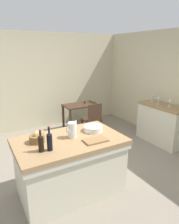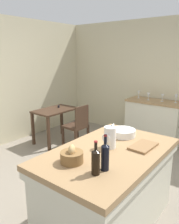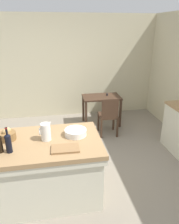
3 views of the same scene
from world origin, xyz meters
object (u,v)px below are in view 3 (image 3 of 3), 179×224
object	(u,v)px
island_table	(44,167)
cutting_board	(65,149)
wooden_chair	(109,115)
writing_desk	(101,101)
bread_basket	(7,135)
pitcher	(46,132)
wine_bottle_dark	(8,142)
wash_bowl	(76,132)

from	to	relation	value
island_table	cutting_board	xyz separation A→B (m)	(0.30, -0.25, 0.42)
wooden_chair	cutting_board	size ratio (longest dim) A/B	2.64
island_table	cutting_board	bearing A→B (deg)	-40.00
island_table	writing_desk	size ratio (longest dim) A/B	1.73
island_table	bread_basket	size ratio (longest dim) A/B	7.32
island_table	pitcher	distance (m)	0.53
cutting_board	wine_bottle_dark	distance (m)	0.67
pitcher	cutting_board	size ratio (longest dim) A/B	0.81
wooden_chair	pitcher	size ratio (longest dim) A/B	3.25
pitcher	bread_basket	world-z (taller)	pitcher
wooden_chair	wash_bowl	size ratio (longest dim) A/B	2.97
writing_desk	pitcher	size ratio (longest dim) A/B	3.30
wooden_chair	wash_bowl	distance (m)	1.82
wooden_chair	island_table	bearing A→B (deg)	-129.96
island_table	cutting_board	distance (m)	0.57
island_table	wash_bowl	world-z (taller)	wash_bowl
island_table	bread_basket	bearing A→B (deg)	163.84
island_table	wine_bottle_dark	bearing A→B (deg)	-151.92
wooden_chair	writing_desk	bearing A→B (deg)	92.10
writing_desk	wine_bottle_dark	world-z (taller)	wine_bottle_dark
writing_desk	wooden_chair	bearing A→B (deg)	-87.90
wash_bowl	pitcher	bearing A→B (deg)	-171.10
wooden_chair	wine_bottle_dark	xyz separation A→B (m)	(-1.71, -1.81, 0.53)
pitcher	wine_bottle_dark	bearing A→B (deg)	-152.07
writing_desk	wash_bowl	bearing A→B (deg)	-112.20
pitcher	bread_basket	size ratio (longest dim) A/B	1.28
wash_bowl	island_table	bearing A→B (deg)	-168.34
cutting_board	bread_basket	bearing A→B (deg)	152.87
wash_bowl	cutting_board	world-z (taller)	wash_bowl
wooden_chair	cutting_board	distance (m)	2.18
pitcher	wash_bowl	xyz separation A→B (m)	(0.40, 0.06, -0.08)
bread_basket	wine_bottle_dark	distance (m)	0.33
writing_desk	cutting_board	size ratio (longest dim) A/B	2.68
pitcher	wine_bottle_dark	world-z (taller)	wine_bottle_dark
wash_bowl	bread_basket	distance (m)	0.90
wash_bowl	wine_bottle_dark	size ratio (longest dim) A/B	0.93
bread_basket	cutting_board	size ratio (longest dim) A/B	0.63
bread_basket	wine_bottle_dark	world-z (taller)	wine_bottle_dark
writing_desk	bread_basket	xyz separation A→B (m)	(-1.77, -2.10, 0.34)
island_table	wash_bowl	size ratio (longest dim) A/B	5.21
wooden_chair	bread_basket	xyz separation A→B (m)	(-1.79, -1.49, 0.46)
pitcher	bread_basket	distance (m)	0.51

